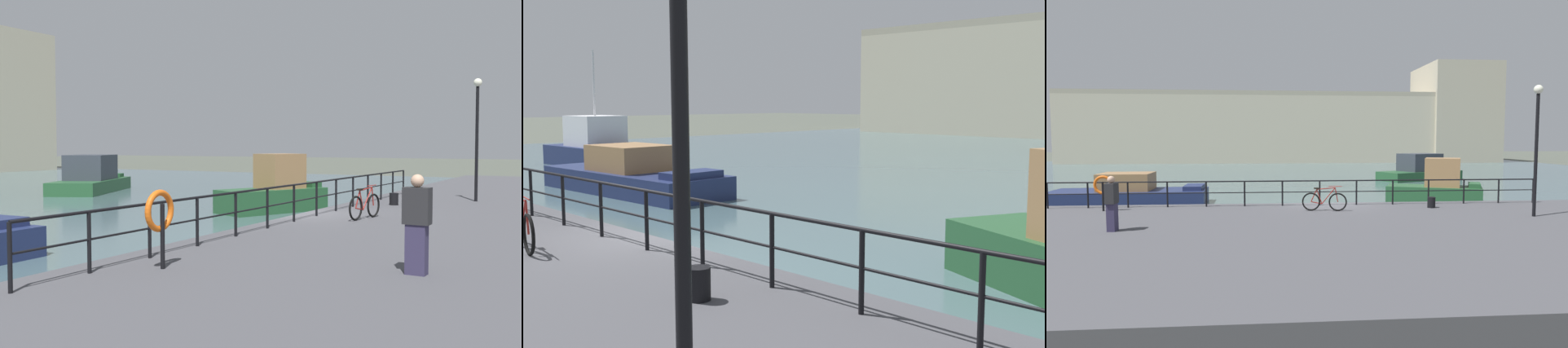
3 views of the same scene
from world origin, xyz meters
The scene contains 6 objects.
ground_plane centered at (0.00, 0.00, 0.00)m, with size 240.00×240.00×0.00m, color #4C5147.
moored_red_daysailer centered at (-20.58, 9.89, 1.01)m, with size 5.59×3.08×6.04m.
moored_white_yacht centered at (-10.34, 5.95, 0.63)m, with size 8.44×3.16×1.77m.
quay_railing centered at (-1.28, -0.75, 1.56)m, with size 20.70×0.07×1.08m.
mooring_bollard centered at (4.01, -1.83, 1.04)m, with size 0.32×0.32×0.44m, color black.
quay_lamp_post centered at (6.98, -4.18, 3.85)m, with size 0.32×0.32×4.74m.
Camera 2 is at (10.64, -6.78, 3.42)m, focal length 44.36 mm.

